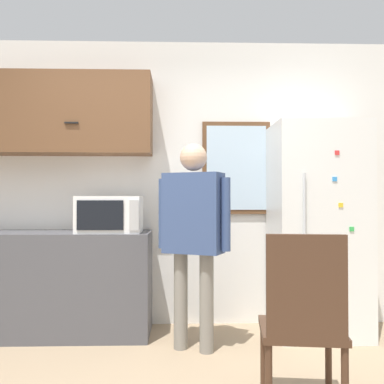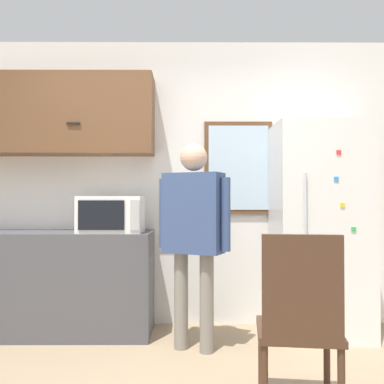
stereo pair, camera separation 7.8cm
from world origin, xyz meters
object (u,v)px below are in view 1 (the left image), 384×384
person (193,224)px  chair (303,317)px  refrigerator (317,229)px  microwave (110,214)px

person → chair: size_ratio=1.62×
person → refrigerator: (1.11, 0.38, -0.06)m
microwave → refrigerator: size_ratio=0.29×
refrigerator → chair: 1.56m
refrigerator → chair: size_ratio=1.85×
person → refrigerator: refrigerator is taller
microwave → chair: size_ratio=0.54×
microwave → person: size_ratio=0.33×
refrigerator → chair: refrigerator is taller
chair → microwave: bearing=-39.4°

